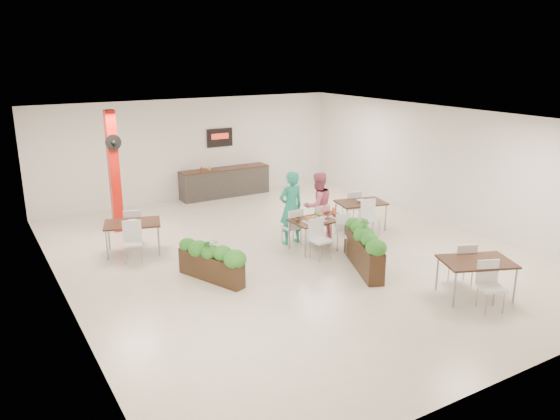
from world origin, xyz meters
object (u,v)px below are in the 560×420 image
object	(u,v)px
diner_woman	(318,206)
planter_right	(363,246)
red_column	(114,171)
main_table	(319,223)
side_table_a	(132,227)
side_table_c	(476,266)
planter_left	(211,258)
side_table_b	(361,206)
service_counter	(225,181)
diner_man	(291,208)

from	to	relation	value
diner_woman	planter_right	distance (m)	2.24
red_column	diner_woman	size ratio (longest dim) A/B	1.86
main_table	red_column	bearing A→B (deg)	134.94
planter_right	side_table_a	distance (m)	5.40
diner_woman	side_table_a	distance (m)	4.57
red_column	side_table_c	distance (m)	9.11
planter_left	side_table_c	bearing A→B (deg)	-39.32
red_column	planter_left	xyz separation A→B (m)	(0.79, -4.27, -1.15)
planter_right	side_table_c	xyz separation A→B (m)	(0.94, -2.25, 0.12)
diner_woman	side_table_b	bearing A→B (deg)	179.76
side_table_a	diner_woman	bearing A→B (deg)	-0.25
diner_woman	side_table_b	size ratio (longest dim) A/B	1.03
side_table_b	side_table_c	world-z (taller)	same
service_counter	diner_man	xyz separation A→B (m)	(-0.57, -5.04, 0.43)
main_table	side_table_a	size ratio (longest dim) A/B	0.99
side_table_a	side_table_b	world-z (taller)	same
planter_right	side_table_a	size ratio (longest dim) A/B	1.21
red_column	planter_right	distance (m)	6.76
diner_woman	planter_left	bearing A→B (deg)	15.87
side_table_b	service_counter	bearing A→B (deg)	121.08
service_counter	planter_right	size ratio (longest dim) A/B	1.48
main_table	side_table_b	xyz separation A→B (m)	(1.84, 0.69, -0.00)
red_column	planter_left	distance (m)	4.50
red_column	planter_right	size ratio (longest dim) A/B	1.58
service_counter	side_table_b	xyz separation A→B (m)	(1.66, -5.00, 0.14)
diner_man	diner_woman	xyz separation A→B (m)	(0.80, 0.00, -0.06)
diner_man	red_column	bearing A→B (deg)	-44.61
diner_man	side_table_a	xyz separation A→B (m)	(-3.56, 1.34, -0.28)
diner_man	planter_left	size ratio (longest dim) A/B	1.10
diner_man	planter_left	world-z (taller)	diner_man
side_table_b	main_table	bearing A→B (deg)	-146.57
side_table_b	side_table_c	bearing A→B (deg)	-87.08
service_counter	planter_left	distance (m)	6.93
planter_left	side_table_c	distance (m)	5.29
side_table_b	side_table_c	xyz separation A→B (m)	(-0.77, -4.49, 0.00)
planter_left	diner_woman	bearing A→B (deg)	17.70
diner_man	diner_woman	bearing A→B (deg)	178.17
planter_left	service_counter	bearing A→B (deg)	62.41
main_table	diner_man	world-z (taller)	diner_man
diner_man	planter_left	xyz separation A→B (m)	(-2.64, -1.10, -0.43)
red_column	main_table	distance (m)	5.50
side_table_a	side_table_b	bearing A→B (deg)	4.19
diner_woman	planter_right	xyz separation A→B (m)	(-0.29, -2.20, -0.34)
main_table	side_table_a	bearing A→B (deg)	153.14
red_column	diner_woman	world-z (taller)	red_column
service_counter	main_table	size ratio (longest dim) A/B	1.81
planter_left	side_table_b	bearing A→B (deg)	13.16
side_table_c	planter_right	bearing A→B (deg)	134.88
red_column	diner_man	size ratio (longest dim) A/B	1.74
red_column	side_table_c	xyz separation A→B (m)	(4.88, -7.63, -1.01)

